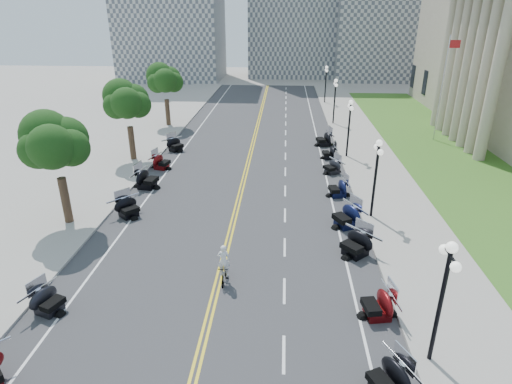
{
  "coord_description": "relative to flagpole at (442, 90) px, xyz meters",
  "views": [
    {
      "loc": [
        2.97,
        -20.59,
        12.09
      ],
      "look_at": [
        1.41,
        2.99,
        2.0
      ],
      "focal_mm": 30.0,
      "sensor_mm": 36.0,
      "label": 1
    }
  ],
  "objects": [
    {
      "name": "lane_dash_6",
      "position": [
        -14.8,
        -22.0,
        -4.99
      ],
      "size": [
        0.12,
        2.0,
        0.0
      ],
      "primitive_type": "cube",
      "color": "white",
      "rests_on": "road"
    },
    {
      "name": "lane_dash_11",
      "position": [
        -14.8,
        -2.0,
        -4.99
      ],
      "size": [
        0.12,
        2.0,
        0.0
      ],
      "primitive_type": "cube",
      "color": "white",
      "rests_on": "road"
    },
    {
      "name": "motorcycle_n_3",
      "position": [
        -11.25,
        -31.52,
        -4.34
      ],
      "size": [
        2.53,
        2.53,
        1.33
      ],
      "primitive_type": null,
      "rotation": [
        0.0,
        0.0,
        -1.12
      ],
      "color": "black",
      "rests_on": "road"
    },
    {
      "name": "lane_dash_12",
      "position": [
        -14.8,
        2.0,
        -4.99
      ],
      "size": [
        0.12,
        2.0,
        0.0
      ],
      "primitive_type": "cube",
      "color": "white",
      "rests_on": "road"
    },
    {
      "name": "flagpole",
      "position": [
        0.0,
        0.0,
        0.0
      ],
      "size": [
        1.1,
        0.2,
        10.0
      ],
      "primitive_type": null,
      "color": "silver",
      "rests_on": "ground"
    },
    {
      "name": "motorcycle_s_9",
      "position": [
        -25.0,
        -5.1,
        -4.33
      ],
      "size": [
        2.71,
        2.71,
        1.34
      ],
      "primitive_type": null,
      "rotation": [
        0.0,
        0.0,
        0.85
      ],
      "color": "black",
      "rests_on": "road"
    },
    {
      "name": "motorcycle_n_4",
      "position": [
        -10.84,
        -27.53,
        -4.33
      ],
      "size": [
        2.21,
        2.21,
        1.34
      ],
      "primitive_type": null,
      "rotation": [
        0.0,
        0.0,
        -1.4
      ],
      "color": "#590A0C",
      "rests_on": "road"
    },
    {
      "name": "lane_dash_8",
      "position": [
        -14.8,
        -14.0,
        -4.99
      ],
      "size": [
        0.12,
        2.0,
        0.0
      ],
      "primitive_type": "cube",
      "color": "white",
      "rests_on": "road"
    },
    {
      "name": "cyclist_rider",
      "position": [
        -17.7,
        -25.43,
        -3.2
      ],
      "size": [
        0.6,
        0.4,
        1.65
      ],
      "primitive_type": "imported",
      "rotation": [
        0.0,
        0.0,
        3.14
      ],
      "color": "white",
      "rests_on": "bicycle"
    },
    {
      "name": "centerline_yellow_a",
      "position": [
        -18.12,
        -12.0,
        -4.99
      ],
      "size": [
        0.12,
        90.0,
        0.0
      ],
      "primitive_type": "cube",
      "color": "yellow",
      "rests_on": "road"
    },
    {
      "name": "lane_dash_19",
      "position": [
        -14.8,
        30.0,
        -4.99
      ],
      "size": [
        0.12,
        2.0,
        0.0
      ],
      "primitive_type": "cube",
      "color": "white",
      "rests_on": "road"
    },
    {
      "name": "tree_2",
      "position": [
        -28.0,
        -20.0,
        -0.25
      ],
      "size": [
        4.8,
        4.8,
        9.2
      ],
      "primitive_type": null,
      "color": "#235619",
      "rests_on": "sidewalk_south"
    },
    {
      "name": "tree_4",
      "position": [
        -28.0,
        4.0,
        -0.25
      ],
      "size": [
        4.8,
        4.8,
        9.2
      ],
      "primitive_type": null,
      "color": "#235619",
      "rests_on": "sidewalk_south"
    },
    {
      "name": "motorcycle_s_4",
      "position": [
        -24.97,
        -28.15,
        -4.38
      ],
      "size": [
        2.3,
        2.3,
        1.25
      ],
      "primitive_type": null,
      "rotation": [
        0.0,
        0.0,
        1.21
      ],
      "color": "black",
      "rests_on": "road"
    },
    {
      "name": "sidewalk_north",
      "position": [
        -7.5,
        -12.0,
        -4.92
      ],
      "size": [
        5.0,
        90.0,
        0.15
      ],
      "primitive_type": "cube",
      "color": "#9E9991",
      "rests_on": "ground"
    },
    {
      "name": "street_lamp_1",
      "position": [
        -9.4,
        -30.0,
        -2.4
      ],
      "size": [
        0.5,
        1.2,
        4.9
      ],
      "primitive_type": null,
      "color": "black",
      "rests_on": "sidewalk_north"
    },
    {
      "name": "motorcycle_n_9",
      "position": [
        -10.96,
        -6.41,
        -4.37
      ],
      "size": [
        1.94,
        1.94,
        1.25
      ],
      "primitive_type": null,
      "rotation": [
        0.0,
        0.0,
        -1.48
      ],
      "color": "black",
      "rests_on": "road"
    },
    {
      "name": "lawn",
      "position": [
        -0.5,
        -4.0,
        -4.95
      ],
      "size": [
        9.0,
        60.0,
        0.1
      ],
      "primitive_type": "cube",
      "color": "#356023",
      "rests_on": "ground"
    },
    {
      "name": "lane_dash_14",
      "position": [
        -14.8,
        10.0,
        -4.99
      ],
      "size": [
        0.12,
        2.0,
        0.0
      ],
      "primitive_type": "cube",
      "color": "white",
      "rests_on": "road"
    },
    {
      "name": "motorcycle_n_7",
      "position": [
        -11.11,
        -14.69,
        -4.34
      ],
      "size": [
        2.2,
        2.2,
        1.33
      ],
      "primitive_type": null,
      "rotation": [
        0.0,
        0.0,
        -1.4
      ],
      "color": "black",
      "rests_on": "road"
    },
    {
      "name": "lane_dash_17",
      "position": [
        -14.8,
        22.0,
        -4.99
      ],
      "size": [
        0.12,
        2.0,
        0.0
      ],
      "primitive_type": "cube",
      "color": "white",
      "rests_on": "road"
    },
    {
      "name": "centerline_yellow_b",
      "position": [
        -17.88,
        -12.0,
        -4.99
      ],
      "size": [
        0.12,
        90.0,
        0.0
      ],
      "primitive_type": "cube",
      "color": "yellow",
      "rests_on": "road"
    },
    {
      "name": "lane_dash_4",
      "position": [
        -14.8,
        -30.0,
        -4.99
      ],
      "size": [
        0.12,
        2.0,
        0.0
      ],
      "primitive_type": "cube",
      "color": "white",
      "rests_on": "road"
    },
    {
      "name": "edge_line_north",
      "position": [
        -11.6,
        -12.0,
        -4.99
      ],
      "size": [
        0.12,
        90.0,
        0.0
      ],
      "primitive_type": "cube",
      "color": "white",
      "rests_on": "road"
    },
    {
      "name": "motorcycle_n_5",
      "position": [
        -11.04,
        -22.54,
        -4.27
      ],
      "size": [
        2.96,
        2.96,
        1.47
      ],
      "primitive_type": null,
      "rotation": [
        0.0,
        0.0,
        -0.83
      ],
      "color": "black",
      "rests_on": "road"
    },
    {
      "name": "bicycle",
      "position": [
        -17.7,
        -25.43,
        -4.51
      ],
      "size": [
        0.46,
        1.62,
        0.97
      ],
      "primitive_type": "imported",
      "rotation": [
        0.0,
        0.0,
        -0.0
      ],
      "color": "#A51414",
      "rests_on": "road"
    },
    {
      "name": "street_lamp_2",
      "position": [
        -9.4,
        -18.0,
        -2.4
      ],
      "size": [
        0.5,
        1.2,
        4.9
      ],
      "primitive_type": null,
      "color": "black",
      "rests_on": "sidewalk_north"
    },
    {
      "name": "lane_dash_13",
      "position": [
        -14.8,
        6.0,
        -4.99
      ],
      "size": [
        0.12,
        2.0,
        0.0
      ],
      "primitive_type": "cube",
      "color": "white",
      "rests_on": "road"
    },
    {
      "name": "motorcycle_s_6",
      "position": [
        -24.71,
        -18.79,
        -4.32
      ],
      "size": [
        2.73,
        2.73,
        1.35
      ],
      "primitive_type": null,
      "rotation": [
        0.0,
        0.0,
        0.83
      ],
      "color": "black",
      "rests_on": "road"
    },
    {
      "name": "motorcycle_s_7",
      "position": [
        -24.94,
        -14.07,
        -4.23
      ],
      "size": [
        2.53,
        2.53,
        1.53
      ],
      "primitive_type": null,
      "rotation": [
        0.0,
        0.0,
        1.4
      ],
      "color": "black",
      "rests_on": "road"
    },
    {
      "name": "lane_dash_15",
      "position": [
        -14.8,
        14.0,
        -4.99
      ],
      "size": [
        0.12,
        2.0,
        0.0
      ],
      "primitive_type": "cube",
      "color": "white",
      "rests_on": "road"
    },
    {
      "name": "street_lamp_3",
      "position": [
        -9.4,
        -6.0,
        -2.4
      ],
      "size": [
        0.5,
        1.2,
        4.9
      ],
      "primitive_type": null,
      "color": "black",
      "rests_on": "sidewalk_north"
    },
    {
      "name": "motorcycle_s_8",
      "position": [
        -25.0,
        -9.94,
        -4.34
      ],
      "size": [
        2.31,
        2.31,
        1.33
      ],
      "primitive_type": null,
      "rotation": [
        0.0,
        0.0,
        1.32
      ],
      "color": "#590A0C",
      "rests_on": "road"
    },
    {
      "name": "street_lamp_5",
      "position": [
        -9.4,
        18.0,
        -2.4
      ],
      "size": [
        0.5,
        1.2,
        4.9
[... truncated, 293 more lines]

